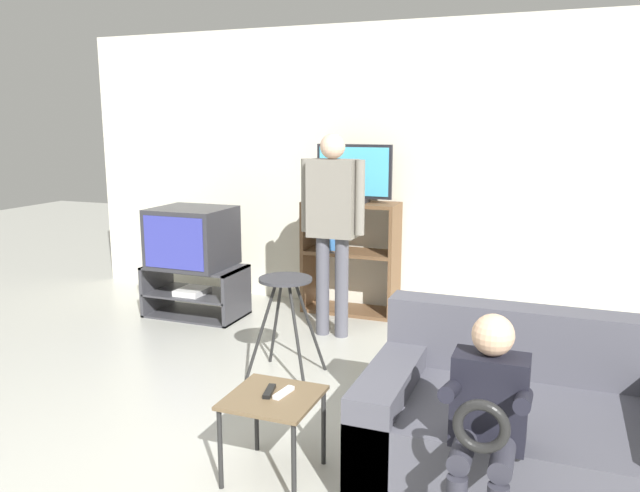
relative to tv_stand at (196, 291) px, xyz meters
The scene contains 12 objects.
wall_back 2.10m from the tv_stand, 28.45° to the left, with size 6.40×0.06×2.60m.
tv_stand is the anchor object (origin of this frame).
television_main 0.50m from the tv_stand, behind, with size 0.66×0.60×0.53m.
media_shelf 1.44m from the tv_stand, 25.52° to the left, with size 0.86×0.36×1.03m.
television_flat 1.77m from the tv_stand, 24.13° to the left, with size 0.69×0.20×0.51m.
folding_stool 1.68m from the tv_stand, 36.04° to the right, with size 0.46×0.40×0.70m.
snack_table 2.78m from the tv_stand, 50.09° to the right, with size 0.43×0.43×0.42m.
remote_control_black 2.75m from the tv_stand, 50.29° to the right, with size 0.04×0.14×0.02m, color black.
remote_control_white 2.79m from the tv_stand, 49.00° to the right, with size 0.04×0.14×0.02m, color silver.
couch 3.42m from the tv_stand, 30.95° to the right, with size 1.49×0.98×0.79m.
person_standing_adult 1.55m from the tv_stand, ahead, with size 0.53×0.20×1.65m.
person_seated_child 3.65m from the tv_stand, 39.47° to the right, with size 0.33×0.43×0.98m.
Camera 1 is at (1.42, -1.91, 1.73)m, focal length 35.00 mm.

